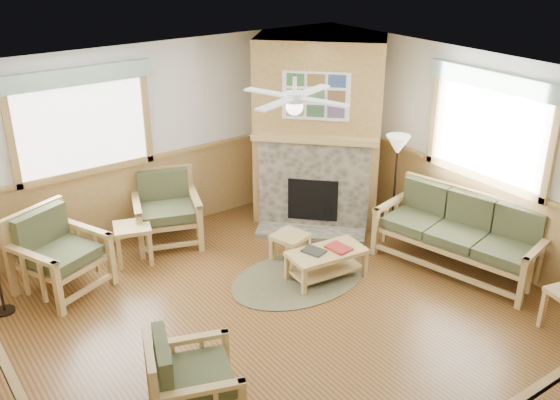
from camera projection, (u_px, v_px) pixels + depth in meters
floor at (287, 322)px, 7.03m from camera, size 6.00×6.00×0.01m
ceiling at (288, 86)px, 5.94m from camera, size 6.00×6.00×0.01m
wall_back at (162, 139)px, 8.72m from camera, size 6.00×0.02×2.70m
wall_front at (546, 367)px, 4.25m from camera, size 6.00×0.02×2.70m
wall_right at (475, 157)px, 8.07m from camera, size 0.02×6.00×2.70m
wainscot at (287, 280)px, 6.81m from camera, size 6.00×6.00×1.10m
fireplace at (319, 130)px, 9.10m from camera, size 3.11×3.11×2.70m
window_back at (74, 65)px, 7.63m from camera, size 1.90×0.16×1.50m
window_right at (499, 69)px, 7.42m from camera, size 0.16×1.90×1.50m
ceiling_fan at (295, 80)px, 6.33m from camera, size 1.59×1.59×0.36m
sofa at (459, 235)px, 7.96m from camera, size 2.21×1.30×0.95m
armchair_back_left at (60, 253)px, 7.46m from camera, size 1.17×1.17×1.00m
armchair_back_right at (167, 210)px, 8.62m from camera, size 1.11×1.11×0.98m
armchair_left at (193, 377)px, 5.51m from camera, size 1.00×1.00×0.88m
coffee_table at (326, 264)px, 7.83m from camera, size 1.02×0.59×0.39m
end_table_chairs at (134, 243)px, 8.20m from camera, size 0.58×0.57×0.52m
footstool at (290, 247)px, 8.28m from camera, size 0.52×0.52×0.36m
braided_rug at (299, 278)px, 7.89m from camera, size 2.45×2.45×0.01m
floor_lamp_right at (395, 185)px, 8.78m from camera, size 0.43×0.43×1.48m
book_red at (339, 247)px, 7.78m from camera, size 0.25×0.32×0.03m
book_dark at (314, 250)px, 7.71m from camera, size 0.27×0.32×0.03m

